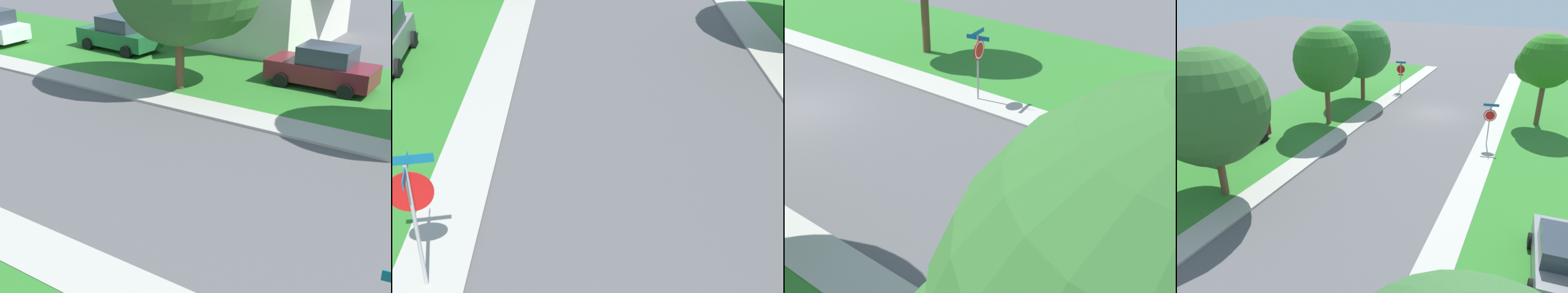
% 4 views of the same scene
% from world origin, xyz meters
% --- Properties ---
extents(sidewalk_east, '(1.40, 56.00, 0.10)m').
position_xyz_m(sidewalk_east, '(4.70, 12.00, 0.05)').
color(sidewalk_east, '#ADA89E').
rests_on(sidewalk_east, ground).
extents(lawn_east, '(8.00, 56.00, 0.08)m').
position_xyz_m(lawn_east, '(9.40, 12.00, 0.04)').
color(lawn_east, '#2D7528').
rests_on(lawn_east, ground).
extents(sidewalk_west, '(1.40, 56.00, 0.10)m').
position_xyz_m(sidewalk_west, '(-4.70, 12.00, 0.05)').
color(sidewalk_west, '#ADA89E').
rests_on(sidewalk_west, ground).
extents(car_green_behind_trees, '(2.25, 4.41, 1.76)m').
position_xyz_m(car_green_behind_trees, '(9.41, 21.99, 0.87)').
color(car_green_behind_trees, '#1E6033').
rests_on(car_green_behind_trees, ground).
extents(car_maroon_near_corner, '(2.07, 4.32, 1.76)m').
position_xyz_m(car_maroon_near_corner, '(9.35, 11.32, 0.87)').
color(car_maroon_near_corner, maroon).
rests_on(car_maroon_near_corner, ground).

